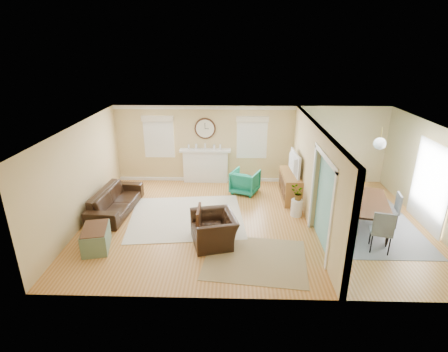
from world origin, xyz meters
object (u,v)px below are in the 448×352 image
at_px(eames_chair, 214,229).
at_px(credenza, 290,186).
at_px(sofa, 116,201).
at_px(green_chair, 245,182).
at_px(dining_table, 366,213).

distance_m(eames_chair, credenza, 3.45).
xyz_separation_m(sofa, green_chair, (3.68, 1.45, 0.04)).
xyz_separation_m(green_chair, credenza, (1.37, -0.37, 0.03)).
xyz_separation_m(sofa, eames_chair, (2.86, -1.58, 0.03)).
bearing_deg(eames_chair, green_chair, 149.79).
relative_size(sofa, dining_table, 1.16).
relative_size(sofa, eames_chair, 2.04).
bearing_deg(credenza, green_chair, 164.89).
bearing_deg(credenza, sofa, -167.92).
bearing_deg(dining_table, credenza, 58.71).
xyz_separation_m(sofa, credenza, (5.05, 1.08, 0.07)).
distance_m(eames_chair, dining_table, 4.03).
height_order(sofa, dining_table, dining_table).
height_order(credenza, dining_table, credenza).
bearing_deg(green_chair, eames_chair, 97.79).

